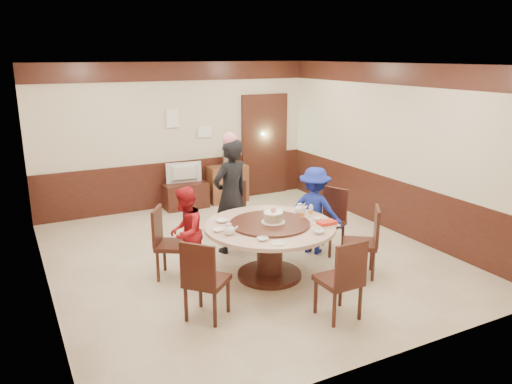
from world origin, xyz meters
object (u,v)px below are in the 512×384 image
birthday_cake (273,217)px  person_standing (231,196)px  shrimp_platter (327,224)px  side_cabinet (227,184)px  person_red (185,232)px  tv_stand (186,195)px  banquet_table (270,240)px  person_blue (315,210)px  television (185,173)px  thermos (226,157)px

birthday_cake → person_standing: bearing=95.5°
shrimp_platter → side_cabinet: size_ratio=0.38×
person_red → tv_stand: 3.20m
person_standing → birthday_cake: size_ratio=5.54×
banquet_table → person_blue: (1.03, 0.48, 0.13)m
television → person_red: bearing=76.2°
birthday_cake → banquet_table: bearing=154.4°
tv_stand → thermos: thermos is taller
person_standing → television: 2.46m
person_blue → television: person_blue is taller
person_standing → thermos: size_ratio=4.60×
thermos → person_red: bearing=-122.7°
person_red → side_cabinet: bearing=-178.2°
person_standing → thermos: (1.02, 2.48, 0.07)m
television → side_cabinet: television is taller
banquet_table → person_blue: size_ratio=1.32×
shrimp_platter → television: television is taller
tv_stand → television: television is taller
side_cabinet → thermos: size_ratio=2.11×
birthday_cake → shrimp_platter: 0.71m
person_standing → shrimp_platter: 1.65m
birthday_cake → side_cabinet: (0.94, 3.60, -0.48)m
person_standing → tv_stand: 2.53m
person_standing → side_cabinet: size_ratio=2.18×
banquet_table → thermos: thermos is taller
shrimp_platter → tv_stand: shrimp_platter is taller
banquet_table → shrimp_platter: size_ratio=5.82×
banquet_table → birthday_cake: size_ratio=5.54×
person_standing → television: person_standing is taller
person_red → person_standing: bearing=155.7°
person_standing → television: size_ratio=2.49×
birthday_cake → thermos: thermos is taller
tv_stand → television: (0.00, 0.00, 0.45)m
person_red → birthday_cake: person_red is taller
person_red → birthday_cake: (1.03, -0.57, 0.23)m
shrimp_platter → tv_stand: size_ratio=0.35×
birthday_cake → side_cabinet: birthday_cake is taller
tv_stand → person_blue: bearing=-72.5°
person_standing → shrimp_platter: bearing=98.9°
banquet_table → shrimp_platter: (0.64, -0.39, 0.24)m
person_standing → tv_stand: (0.13, 2.45, -0.62)m
television → side_cabinet: size_ratio=0.88×
tv_stand → thermos: (0.89, 0.03, 0.69)m
person_blue → shrimp_platter: (-0.39, -0.87, 0.12)m
person_blue → television: bearing=-21.0°
shrimp_platter → tv_stand: 4.01m
television → thermos: bearing=-172.5°
person_standing → banquet_table: bearing=76.9°
birthday_cake → tv_stand: 3.62m
birthday_cake → television: bearing=89.6°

